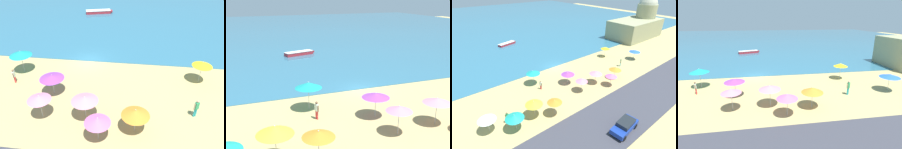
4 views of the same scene
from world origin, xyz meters
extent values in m
plane|color=tan|center=(0.00, 0.00, 0.00)|extent=(160.00, 160.00, 0.00)
cube|color=#2D647F|center=(0.00, 55.00, 0.03)|extent=(150.00, 110.00, 0.05)
cylinder|color=#B2B2B7|center=(-6.95, -3.38, 1.08)|extent=(0.05, 0.05, 2.16)
cone|color=teal|center=(-6.95, -3.38, 2.37)|extent=(2.47, 2.47, 0.51)
sphere|color=silver|center=(-6.95, -3.38, 2.65)|extent=(0.08, 0.08, 0.08)
cylinder|color=#B2B2B7|center=(-1.85, -10.39, 0.97)|extent=(0.05, 0.05, 1.94)
cone|color=pink|center=(-1.85, -10.39, 2.09)|extent=(2.03, 2.03, 0.40)
sphere|color=silver|center=(-1.85, -10.39, 2.31)|extent=(0.08, 0.08, 0.08)
cylinder|color=#B2B2B7|center=(-2.00, -7.01, 0.92)|extent=(0.05, 0.05, 1.85)
cone|color=purple|center=(-2.00, -7.01, 1.99)|extent=(2.41, 2.41, 0.38)
sphere|color=silver|center=(-2.00, -7.01, 2.21)|extent=(0.08, 0.08, 0.08)
cylinder|color=#B2B2B7|center=(12.92, -3.05, 1.03)|extent=(0.05, 0.05, 2.06)
cone|color=yellow|center=(12.92, -3.05, 2.22)|extent=(2.08, 2.08, 0.43)
sphere|color=silver|center=(12.92, -3.05, 2.47)|extent=(0.08, 0.08, 0.08)
cylinder|color=#B2B2B7|center=(17.08, -8.36, 0.94)|extent=(0.05, 0.05, 1.89)
cone|color=blue|center=(17.08, -8.36, 2.04)|extent=(2.48, 2.48, 0.40)
sphere|color=silver|center=(17.08, -8.36, 2.27)|extent=(0.08, 0.08, 0.08)
cylinder|color=#B2B2B7|center=(1.97, -10.01, 0.95)|extent=(0.05, 0.05, 1.91)
cone|color=pink|center=(1.97, -10.01, 2.05)|extent=(2.32, 2.32, 0.39)
sphere|color=silver|center=(1.97, -10.01, 2.28)|extent=(0.08, 0.08, 0.08)
cylinder|color=#B2B2B7|center=(6.25, -11.05, 0.87)|extent=(0.05, 0.05, 1.73)
cone|color=orange|center=(6.25, -11.05, 1.95)|extent=(2.28, 2.28, 0.54)
sphere|color=silver|center=(6.25, -11.05, 2.25)|extent=(0.08, 0.08, 0.08)
cylinder|color=#B2B2B7|center=(3.47, -12.29, 0.91)|extent=(0.05, 0.05, 1.83)
cone|color=pink|center=(3.47, -12.29, 1.99)|extent=(2.04, 2.04, 0.43)
sphere|color=silver|center=(3.47, -12.29, 2.24)|extent=(0.08, 0.08, 0.08)
cylinder|color=teal|center=(11.53, -8.64, 0.43)|extent=(0.14, 0.14, 0.87)
cylinder|color=teal|center=(11.38, -8.73, 0.43)|extent=(0.14, 0.14, 0.87)
cube|color=#30975C|center=(11.45, -8.68, 1.21)|extent=(0.42, 0.38, 0.69)
sphere|color=tan|center=(11.45, -8.68, 1.69)|extent=(0.22, 0.22, 0.22)
cylinder|color=tan|center=(11.66, -8.56, 1.16)|extent=(0.09, 0.09, 0.62)
cylinder|color=tan|center=(11.25, -8.81, 1.16)|extent=(0.09, 0.09, 0.62)
cylinder|color=#E23938|center=(-6.86, -5.73, 0.38)|extent=(0.14, 0.14, 0.76)
cylinder|color=#E23938|center=(-6.90, -5.55, 0.38)|extent=(0.14, 0.14, 0.76)
cube|color=silver|center=(-6.88, -5.64, 1.06)|extent=(0.31, 0.41, 0.60)
sphere|color=brown|center=(-6.88, -5.64, 1.49)|extent=(0.22, 0.22, 0.22)
cylinder|color=brown|center=(-6.82, -5.87, 1.01)|extent=(0.09, 0.09, 0.54)
cylinder|color=brown|center=(-6.94, -5.41, 1.01)|extent=(0.09, 0.09, 0.54)
cube|color=#AE2830|center=(-2.36, 20.03, 0.33)|extent=(5.16, 2.74, 0.56)
cube|color=#AE2830|center=(0.22, 20.77, 0.39)|extent=(0.64, 0.89, 0.34)
cube|color=silver|center=(-2.36, 20.03, 0.65)|extent=(5.18, 2.81, 0.08)
camera|label=1|loc=(6.02, -23.82, 13.54)|focal=35.00mm
camera|label=2|loc=(-13.08, -26.87, 10.39)|focal=45.00mm
camera|label=3|loc=(-19.53, -27.89, 16.77)|focal=28.00mm
camera|label=4|loc=(1.43, -26.93, 8.95)|focal=28.00mm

